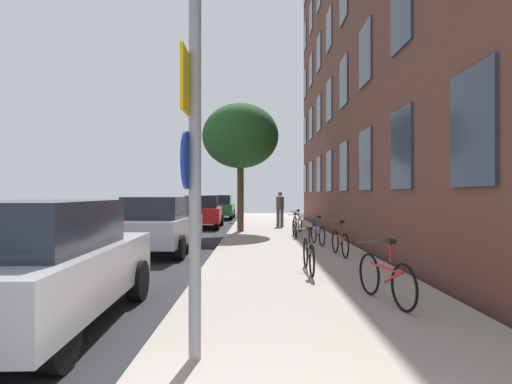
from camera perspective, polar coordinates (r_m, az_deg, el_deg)
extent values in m
plane|color=#332D28|center=(16.59, -9.28, -6.17)|extent=(41.80, 41.80, 0.00)
cube|color=#232326|center=(17.04, -16.31, -5.99)|extent=(7.00, 38.00, 0.01)
cube|color=#9E9389|center=(16.41, 2.95, -6.03)|extent=(4.20, 38.00, 0.12)
cube|color=brown|center=(17.48, 12.26, 21.95)|extent=(0.50, 27.00, 16.63)
cube|color=#2D3847|center=(7.26, 26.48, 7.72)|extent=(0.06, 1.32, 1.79)
cube|color=#2D3847|center=(10.13, 18.46, 5.46)|extent=(0.06, 1.32, 1.79)
cube|color=#2D3847|center=(13.12, 14.06, 4.15)|extent=(0.06, 1.32, 1.79)
cube|color=#2D3847|center=(16.16, 11.31, 3.33)|extent=(0.06, 1.32, 1.79)
cube|color=#2D3847|center=(19.22, 9.43, 2.76)|extent=(0.06, 1.32, 1.79)
cube|color=#2D3847|center=(22.31, 8.08, 2.34)|extent=(0.06, 1.32, 1.79)
cube|color=#2D3847|center=(25.40, 7.05, 2.03)|extent=(0.06, 1.32, 1.79)
cube|color=#2D3847|center=(28.50, 6.25, 1.78)|extent=(0.06, 1.32, 1.79)
cube|color=#2D3847|center=(10.89, 18.44, 22.05)|extent=(0.06, 1.32, 1.79)
cube|color=#2D3847|center=(13.72, 14.04, 17.29)|extent=(0.06, 1.32, 1.79)
cube|color=#2D3847|center=(16.65, 11.30, 14.13)|extent=(0.06, 1.32, 1.79)
cube|color=#2D3847|center=(19.64, 9.43, 11.91)|extent=(0.06, 1.32, 1.79)
cube|color=#2D3847|center=(22.66, 8.07, 10.26)|extent=(0.06, 1.32, 1.79)
cube|color=#2D3847|center=(25.71, 7.05, 9.01)|extent=(0.06, 1.32, 1.79)
cube|color=#2D3847|center=(28.78, 6.25, 8.01)|extent=(0.06, 1.32, 1.79)
cube|color=#2D3847|center=(20.52, 9.42, 20.47)|extent=(0.06, 1.32, 1.79)
cube|color=#2D3847|center=(23.43, 8.07, 17.80)|extent=(0.06, 1.32, 1.79)
cube|color=#2D3847|center=(26.40, 7.04, 15.72)|extent=(0.06, 1.32, 1.79)
cube|color=#2D3847|center=(29.39, 6.24, 14.06)|extent=(0.06, 1.32, 1.79)
cube|color=#2D3847|center=(27.42, 7.04, 22.02)|extent=(0.06, 1.32, 1.79)
cube|color=#2D3847|center=(30.31, 6.24, 19.79)|extent=(0.06, 1.32, 1.79)
cylinder|color=gray|center=(4.20, -8.39, 2.17)|extent=(0.12, 0.12, 3.55)
cube|color=yellow|center=(4.34, -9.46, 14.09)|extent=(0.03, 0.60, 0.60)
cylinder|color=#14339E|center=(4.22, -9.47, 4.18)|extent=(0.03, 0.56, 0.56)
cylinder|color=black|center=(27.29, -2.05, 0.35)|extent=(0.12, 0.12, 3.75)
cube|color=black|center=(27.35, -2.42, 3.34)|extent=(0.20, 0.24, 0.80)
sphere|color=red|center=(27.37, -2.65, 3.89)|extent=(0.16, 0.16, 0.16)
sphere|color=#523707|center=(27.36, -2.65, 3.34)|extent=(0.16, 0.16, 0.16)
sphere|color=#083E11|center=(27.34, -2.65, 2.80)|extent=(0.16, 0.16, 0.16)
cylinder|color=#4C3823|center=(18.33, -2.36, -0.39)|extent=(0.28, 0.28, 3.10)
ellipsoid|color=#235123|center=(18.49, -2.36, 7.46)|extent=(3.25, 3.25, 2.76)
torus|color=black|center=(7.14, 14.50, -10.46)|extent=(0.18, 0.65, 0.66)
torus|color=black|center=(6.27, 18.77, -11.90)|extent=(0.18, 0.65, 0.66)
cylinder|color=#B21E1E|center=(6.66, 16.49, -9.62)|extent=(0.22, 0.85, 0.04)
cylinder|color=#B21E1E|center=(6.46, 17.59, -10.65)|extent=(0.15, 0.52, 0.28)
cylinder|color=#B21E1E|center=(6.50, 17.14, -7.65)|extent=(0.04, 0.04, 0.28)
cube|color=black|center=(6.48, 17.14, -6.24)|extent=(0.10, 0.24, 0.06)
cylinder|color=#4C4C4C|center=(7.06, 14.50, -6.40)|extent=(0.42, 0.12, 0.03)
torus|color=black|center=(9.38, 6.31, -8.00)|extent=(0.04, 0.66, 0.66)
torus|color=black|center=(8.33, 7.13, -8.99)|extent=(0.04, 0.66, 0.66)
cylinder|color=black|center=(8.83, 6.70, -7.30)|extent=(0.05, 0.91, 0.04)
cylinder|color=black|center=(8.57, 6.91, -8.06)|extent=(0.05, 0.55, 0.30)
cylinder|color=black|center=(8.64, 6.82, -5.79)|extent=(0.04, 0.04, 0.28)
cube|color=black|center=(8.63, 6.82, -4.73)|extent=(0.10, 0.24, 0.06)
cylinder|color=#4C4C4C|center=(9.33, 6.31, -4.89)|extent=(0.42, 0.03, 0.03)
torus|color=black|center=(11.84, 10.19, -6.46)|extent=(0.09, 0.63, 0.62)
torus|color=black|center=(10.92, 11.46, -6.99)|extent=(0.09, 0.63, 0.62)
cylinder|color=#B21E1E|center=(11.36, 10.80, -5.85)|extent=(0.10, 0.81, 0.04)
cylinder|color=#B21E1E|center=(11.14, 11.12, -6.37)|extent=(0.08, 0.49, 0.27)
cylinder|color=#B21E1E|center=(11.20, 10.99, -4.70)|extent=(0.04, 0.04, 0.28)
cube|color=black|center=(11.19, 10.99, -3.88)|extent=(0.10, 0.24, 0.06)
cylinder|color=#4C4C4C|center=(11.80, 10.19, -4.09)|extent=(0.42, 0.06, 0.03)
torus|color=black|center=(14.16, 7.37, -5.44)|extent=(0.12, 0.62, 0.62)
torus|color=black|center=(13.23, 8.46, -5.80)|extent=(0.12, 0.62, 0.62)
cylinder|color=#194C99|center=(13.68, 7.90, -4.90)|extent=(0.15, 0.82, 0.04)
cylinder|color=#194C99|center=(13.46, 8.17, -5.31)|extent=(0.11, 0.50, 0.27)
cylinder|color=#194C99|center=(13.52, 8.06, -3.93)|extent=(0.04, 0.04, 0.28)
cube|color=black|center=(13.51, 8.06, -3.25)|extent=(0.10, 0.24, 0.06)
cylinder|color=#4C4C4C|center=(14.12, 7.37, -3.45)|extent=(0.42, 0.08, 0.03)
torus|color=black|center=(16.50, 4.72, -4.72)|extent=(0.04, 0.61, 0.61)
torus|color=black|center=(15.52, 5.05, -5.00)|extent=(0.04, 0.61, 0.61)
cylinder|color=#267233|center=(16.00, 4.88, -4.25)|extent=(0.05, 0.84, 0.04)
cylinder|color=#267233|center=(15.76, 4.96, -4.59)|extent=(0.05, 0.51, 0.27)
cylinder|color=#267233|center=(15.84, 4.93, -3.43)|extent=(0.04, 0.04, 0.28)
cube|color=black|center=(15.83, 4.92, -2.85)|extent=(0.10, 0.24, 0.06)
cylinder|color=#4C4C4C|center=(16.47, 4.72, -3.03)|extent=(0.42, 0.03, 0.03)
torus|color=black|center=(18.90, 4.91, -4.10)|extent=(0.12, 0.65, 0.65)
torus|color=black|center=(17.95, 5.57, -4.30)|extent=(0.12, 0.65, 0.65)
cylinder|color=#B21E1E|center=(18.41, 5.23, -3.65)|extent=(0.15, 0.83, 0.04)
cylinder|color=#B21E1E|center=(18.18, 5.40, -3.95)|extent=(0.11, 0.50, 0.27)
cylinder|color=#B21E1E|center=(18.26, 5.33, -2.91)|extent=(0.04, 0.04, 0.28)
cube|color=black|center=(18.25, 5.33, -2.40)|extent=(0.10, 0.24, 0.06)
cylinder|color=#4C4C4C|center=(18.87, 4.91, -2.58)|extent=(0.42, 0.08, 0.03)
cylinder|color=#4C4742|center=(21.02, 2.66, -3.45)|extent=(0.16, 0.16, 0.83)
cylinder|color=#4C4742|center=(21.03, 3.18, -3.45)|extent=(0.16, 0.16, 0.83)
cylinder|color=#4C4742|center=(21.00, 2.92, -1.46)|extent=(0.44, 0.44, 0.63)
sphere|color=#936B4C|center=(20.99, 2.92, -0.24)|extent=(0.23, 0.23, 0.23)
cube|color=#B7B7BC|center=(6.21, -26.90, -9.82)|extent=(2.02, 4.38, 0.70)
cube|color=#1E232D|center=(5.94, -27.82, -3.94)|extent=(1.65, 2.47, 0.60)
cylinder|color=black|center=(7.86, -27.97, -10.37)|extent=(0.22, 0.64, 0.64)
cylinder|color=black|center=(7.24, -15.72, -11.27)|extent=(0.22, 0.64, 0.64)
cylinder|color=black|center=(4.72, -25.09, -17.31)|extent=(0.22, 0.64, 0.64)
cube|color=#B7B7BC|center=(12.69, -12.86, -4.92)|extent=(1.92, 4.12, 0.70)
cube|color=#1E232D|center=(12.46, -13.06, -2.01)|extent=(1.56, 2.33, 0.60)
cylinder|color=black|center=(14.16, -14.85, -5.85)|extent=(0.22, 0.64, 0.64)
cylinder|color=black|center=(13.85, -8.47, -5.98)|extent=(0.22, 0.64, 0.64)
cylinder|color=black|center=(11.69, -18.07, -7.04)|extent=(0.22, 0.64, 0.64)
cylinder|color=black|center=(11.31, -10.36, -7.28)|extent=(0.22, 0.64, 0.64)
cube|color=red|center=(21.79, -7.34, -2.96)|extent=(1.98, 4.18, 0.70)
cube|color=#1E232D|center=(21.56, -7.40, -1.26)|extent=(1.61, 2.36, 0.60)
cylinder|color=black|center=(23.21, -8.95, -3.66)|extent=(0.22, 0.64, 0.64)
cylinder|color=black|center=(23.02, -4.91, -3.69)|extent=(0.22, 0.64, 0.64)
cylinder|color=black|center=(20.63, -10.05, -4.09)|extent=(0.22, 0.64, 0.64)
cylinder|color=black|center=(20.42, -5.51, -4.13)|extent=(0.22, 0.64, 0.64)
cube|color=#19662D|center=(29.12, -5.08, -2.28)|extent=(1.84, 4.20, 0.70)
cube|color=#1E232D|center=(28.90, -5.11, -1.00)|extent=(1.54, 2.35, 0.60)
cylinder|color=black|center=(30.54, -6.41, -2.84)|extent=(0.22, 0.64, 0.64)
cylinder|color=black|center=(30.41, -3.32, -2.85)|extent=(0.22, 0.64, 0.64)
cylinder|color=black|center=(27.89, -7.00, -3.09)|extent=(0.22, 0.64, 0.64)
cylinder|color=black|center=(27.74, -3.61, -3.10)|extent=(0.22, 0.64, 0.64)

